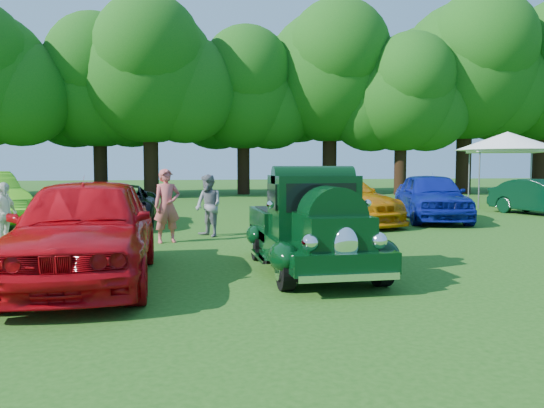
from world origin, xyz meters
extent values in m
plane|color=#1F4E12|center=(0.00, 0.00, 0.00)|extent=(120.00, 120.00, 0.00)
cylinder|color=black|center=(-0.58, -0.95, 0.34)|extent=(0.20, 0.67, 0.67)
cylinder|color=black|center=(0.92, -0.95, 0.34)|extent=(0.20, 0.67, 0.67)
cylinder|color=black|center=(-0.58, 1.63, 0.34)|extent=(0.20, 0.67, 0.67)
cylinder|color=black|center=(0.92, 1.63, 0.34)|extent=(0.20, 0.67, 0.67)
cube|color=black|center=(0.17, 0.41, 0.47)|extent=(1.56, 4.07, 0.31)
cube|color=black|center=(0.17, -0.81, 0.83)|extent=(1.00, 1.31, 0.56)
cube|color=black|center=(0.17, 0.29, 1.14)|extent=(1.41, 1.04, 1.09)
cube|color=black|center=(0.17, -0.20, 1.33)|extent=(1.18, 0.05, 0.47)
cube|color=black|center=(0.17, 1.65, 0.72)|extent=(1.56, 1.86, 0.53)
cube|color=black|center=(0.17, 1.65, 0.98)|extent=(1.34, 1.63, 0.05)
ellipsoid|color=black|center=(-0.61, -0.95, 0.51)|extent=(0.45, 0.78, 0.45)
ellipsoid|color=black|center=(0.95, -0.95, 0.51)|extent=(0.45, 0.78, 0.45)
ellipsoid|color=black|center=(-0.63, 1.63, 0.50)|extent=(0.34, 0.65, 0.38)
ellipsoid|color=black|center=(0.98, 1.63, 0.50)|extent=(0.34, 0.65, 0.38)
ellipsoid|color=white|center=(0.17, -1.49, 0.72)|extent=(0.37, 0.11, 0.54)
sphere|color=white|center=(-0.33, -1.43, 0.78)|extent=(0.25, 0.25, 0.25)
sphere|color=white|center=(0.68, -1.43, 0.78)|extent=(0.25, 0.25, 0.25)
cube|color=white|center=(0.17, -1.63, 0.31)|extent=(1.47, 0.10, 0.10)
cube|color=white|center=(0.17, 2.58, 0.36)|extent=(1.47, 0.10, 0.10)
imported|color=#B7070E|center=(-3.57, 0.21, 0.85)|extent=(2.03, 5.02, 1.71)
imported|color=black|center=(-3.77, 8.19, 0.63)|extent=(2.13, 4.54, 1.26)
imported|color=#CE7407|center=(2.97, 7.72, 0.78)|extent=(3.52, 5.75, 1.56)
imported|color=navy|center=(6.31, 7.84, 0.81)|extent=(3.05, 5.08, 1.62)
imported|color=black|center=(11.42, 8.92, 0.67)|extent=(2.39, 4.30, 1.34)
imported|color=#C2504F|center=(-2.34, 4.35, 0.89)|extent=(0.74, 0.59, 1.77)
imported|color=slate|center=(-1.29, 5.25, 0.81)|extent=(0.93, 0.99, 1.62)
imported|color=white|center=(-5.96, 4.27, 0.74)|extent=(0.65, 0.94, 1.48)
cube|color=white|center=(12.51, 12.79, 2.49)|extent=(3.98, 3.98, 0.12)
cone|color=white|center=(12.51, 12.79, 2.94)|extent=(5.83, 5.83, 0.81)
cylinder|color=slate|center=(10.72, 12.05, 1.22)|extent=(0.06, 0.06, 2.44)
cylinder|color=slate|center=(11.77, 14.58, 1.22)|extent=(0.06, 0.06, 2.44)
cylinder|color=slate|center=(14.30, 13.53, 1.22)|extent=(0.06, 0.06, 2.44)
cylinder|color=black|center=(-6.44, 25.16, 2.04)|extent=(0.81, 0.81, 4.07)
sphere|color=#114D10|center=(-6.44, 25.16, 6.68)|extent=(7.44, 7.44, 7.44)
cylinder|color=black|center=(-3.38, 23.48, 2.17)|extent=(0.87, 0.87, 4.34)
sphere|color=#114D10|center=(-3.38, 23.48, 7.12)|extent=(7.94, 7.94, 7.94)
cylinder|color=black|center=(2.35, 25.32, 1.99)|extent=(0.80, 0.80, 3.98)
sphere|color=#114D10|center=(2.35, 25.32, 6.52)|extent=(7.27, 7.27, 7.27)
cylinder|color=black|center=(8.00, 24.98, 2.32)|extent=(0.93, 0.93, 4.64)
sphere|color=#114D10|center=(8.00, 24.98, 7.61)|extent=(8.49, 8.49, 8.49)
cylinder|color=black|center=(11.95, 22.73, 1.88)|extent=(0.75, 0.75, 3.77)
sphere|color=#114D10|center=(11.95, 22.73, 6.18)|extent=(6.89, 6.89, 6.89)
cylinder|color=black|center=(16.70, 23.42, 2.42)|extent=(0.97, 0.97, 4.85)
sphere|color=#114D10|center=(16.70, 23.42, 7.95)|extent=(8.86, 8.86, 8.86)
cylinder|color=black|center=(22.58, 23.69, 2.41)|extent=(0.97, 0.97, 4.83)
sphere|color=#114D10|center=(22.58, 23.69, 7.92)|extent=(8.83, 8.83, 8.83)
camera|label=1|loc=(-2.24, -8.54, 1.86)|focal=35.00mm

